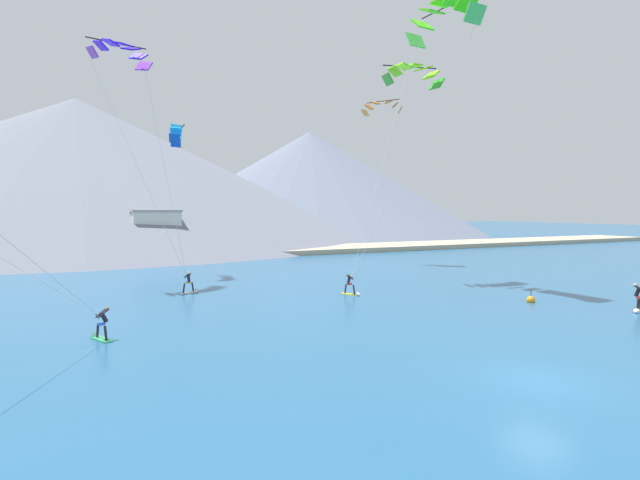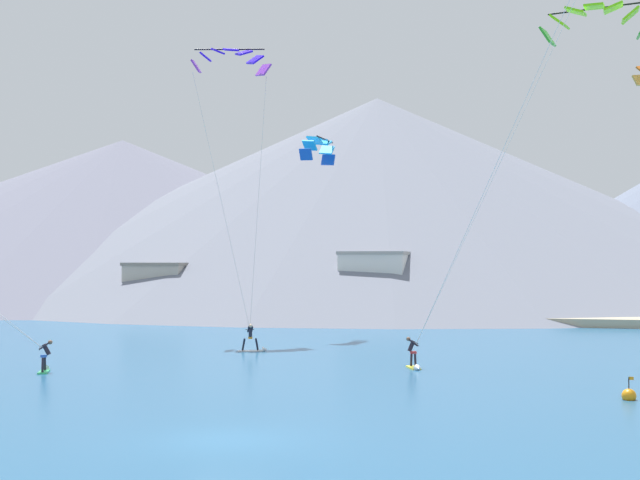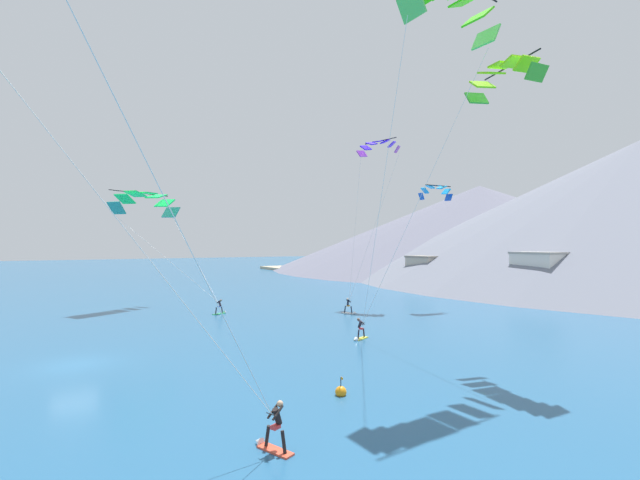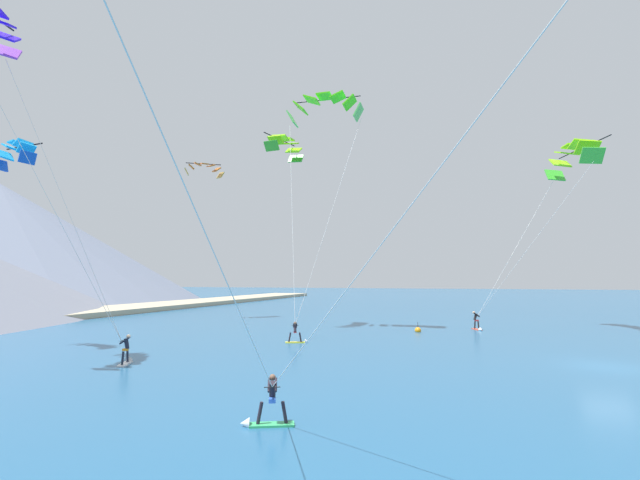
# 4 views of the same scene
# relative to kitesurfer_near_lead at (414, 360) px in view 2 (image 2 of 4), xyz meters

# --- Properties ---
(ground_plane) EXTENTS (400.00, 400.00, 0.00)m
(ground_plane) POSITION_rel_kitesurfer_near_lead_xyz_m (-3.12, -18.94, -0.46)
(ground_plane) COLOR #23567F
(kitesurfer_near_lead) EXTENTS (1.03, 1.76, 1.66)m
(kitesurfer_near_lead) POSITION_rel_kitesurfer_near_lead_xyz_m (0.00, 0.00, 0.00)
(kitesurfer_near_lead) COLOR yellow
(kitesurfer_near_lead) RESTS_ON ground
(kitesurfer_near_trail) EXTENTS (1.06, 1.76, 1.64)m
(kitesurfer_near_trail) POSITION_rel_kitesurfer_near_lead_xyz_m (-17.22, -5.45, -0.00)
(kitesurfer_near_trail) COLOR #33B266
(kitesurfer_near_trail) RESTS_ON ground
(kitesurfer_mid_center) EXTENTS (1.75, 1.09, 1.73)m
(kitesurfer_mid_center) POSITION_rel_kitesurfer_near_lead_xyz_m (-10.40, 6.30, 0.03)
(kitesurfer_mid_center) COLOR white
(kitesurfer_mid_center) RESTS_ON ground
(parafoil_kite_mid_center) EXTENTS (6.32, 8.87, 18.85)m
(parafoil_kite_mid_center) POSITION_rel_kitesurfer_near_lead_xyz_m (-14.36, 13.27, 18.74)
(parafoil_kite_mid_center) COLOR purple
(parafoil_kite_distant_high_outer) EXTENTS (5.71, 2.36, 2.03)m
(parafoil_kite_distant_high_outer) POSITION_rel_kitesurfer_near_lead_xyz_m (9.07, 5.00, 17.92)
(parafoil_kite_distant_high_outer) COLOR green
(parafoil_kite_distant_mid_solo) EXTENTS (1.82, 4.22, 1.86)m
(parafoil_kite_distant_mid_solo) POSITION_rel_kitesurfer_near_lead_xyz_m (-9.17, 17.60, 13.13)
(parafoil_kite_distant_mid_solo) COLOR blue
(race_marker_buoy) EXTENTS (0.56, 0.56, 1.02)m
(race_marker_buoy) POSITION_rel_kitesurfer_near_lead_xyz_m (9.42, -7.90, -0.31)
(race_marker_buoy) COLOR orange
(race_marker_buoy) RESTS_ON ground
(shoreline_strip) EXTENTS (180.00, 10.00, 0.70)m
(shoreline_strip) POSITION_rel_kitesurfer_near_lead_xyz_m (-3.12, 35.49, -0.11)
(shoreline_strip) COLOR tan
(shoreline_strip) RESTS_ON ground
(shore_building_harbour_front) EXTENTS (6.02, 6.73, 5.23)m
(shore_building_harbour_front) POSITION_rel_kitesurfer_near_lead_xyz_m (-29.63, 37.01, 2.17)
(shore_building_harbour_front) COLOR #B7AD9E
(shore_building_harbour_front) RESTS_ON ground
(shore_building_promenade_mid) EXTENTS (9.38, 5.75, 4.38)m
(shore_building_promenade_mid) POSITION_rel_kitesurfer_near_lead_xyz_m (-16.27, 37.52, 1.74)
(shore_building_promenade_mid) COLOR #B7AD9E
(shore_building_promenade_mid) RESTS_ON ground
(shore_building_quay_east) EXTENTS (6.15, 5.76, 6.26)m
(shore_building_quay_east) POSITION_rel_kitesurfer_near_lead_xyz_m (-8.55, 37.04, 2.68)
(shore_building_quay_east) COLOR silver
(shore_building_quay_east) RESTS_ON ground
(mountain_peak_west_ridge) EXTENTS (125.79, 125.79, 29.87)m
(mountain_peak_west_ridge) POSITION_rel_kitesurfer_near_lead_xyz_m (-17.10, 87.11, 14.47)
(mountain_peak_west_ridge) COLOR slate
(mountain_peak_west_ridge) RESTS_ON ground
(mountain_peak_central_summit) EXTENTS (121.73, 121.73, 24.66)m
(mountain_peak_central_summit) POSITION_rel_kitesurfer_near_lead_xyz_m (-57.99, 85.64, 11.86)
(mountain_peak_central_summit) COLOR slate
(mountain_peak_central_summit) RESTS_ON ground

